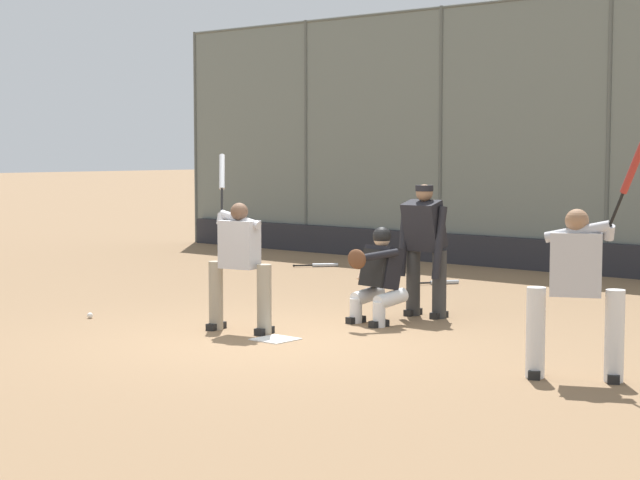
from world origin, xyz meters
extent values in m
plane|color=#846647|center=(0.00, 0.00, 0.00)|extent=(160.00, 160.00, 0.00)
cube|color=white|center=(0.00, 0.00, 0.01)|extent=(0.43, 0.43, 0.01)
cylinder|color=#515651|center=(0.00, -8.19, 2.41)|extent=(0.08, 0.08, 4.82)
cylinder|color=#515651|center=(3.41, -8.19, 2.41)|extent=(0.08, 0.08, 4.82)
cylinder|color=#515651|center=(6.81, -8.19, 2.41)|extent=(0.08, 0.08, 4.82)
cylinder|color=#515651|center=(10.22, -8.19, 2.41)|extent=(0.08, 0.08, 4.82)
cube|color=slate|center=(0.00, -8.19, 2.41)|extent=(20.43, 0.01, 4.82)
cube|color=#28282D|center=(0.00, -8.09, 0.28)|extent=(20.02, 0.18, 0.56)
cylinder|color=gray|center=(0.34, -0.18, 0.41)|extent=(0.17, 0.17, 0.81)
cube|color=black|center=(0.34, -0.18, 0.04)|extent=(0.16, 0.30, 0.08)
cylinder|color=gray|center=(1.01, -0.05, 0.41)|extent=(0.17, 0.17, 0.81)
cube|color=black|center=(1.01, -0.05, 0.04)|extent=(0.16, 0.30, 0.08)
cube|color=#B7B7BC|center=(0.68, -0.11, 1.03)|extent=(0.48, 0.34, 0.56)
sphere|color=brown|center=(0.68, -0.11, 1.41)|extent=(0.21, 0.21, 0.21)
cylinder|color=#B7B7BC|center=(0.69, -0.14, 1.32)|extent=(0.58, 0.16, 0.21)
cylinder|color=#B7B7BC|center=(0.95, -0.08, 1.32)|extent=(0.15, 0.17, 0.16)
sphere|color=black|center=(0.96, -0.11, 1.38)|extent=(0.04, 0.04, 0.04)
cylinder|color=black|center=(1.03, -0.17, 1.52)|extent=(0.17, 0.17, 0.30)
cylinder|color=#B7BCC1|center=(1.18, -0.33, 1.86)|extent=(0.27, 0.27, 0.43)
cylinder|color=silver|center=(-0.35, -1.45, 0.15)|extent=(0.15, 0.15, 0.31)
cylinder|color=silver|center=(-0.38, -1.64, 0.33)|extent=(0.24, 0.48, 0.24)
cube|color=black|center=(-0.35, -1.45, 0.04)|extent=(0.13, 0.27, 0.08)
cylinder|color=silver|center=(0.05, -1.50, 0.15)|extent=(0.15, 0.15, 0.31)
cylinder|color=silver|center=(0.03, -1.70, 0.33)|extent=(0.24, 0.48, 0.24)
cube|color=black|center=(0.05, -1.50, 0.04)|extent=(0.13, 0.27, 0.08)
cube|color=black|center=(-0.18, -1.71, 0.69)|extent=(0.49, 0.41, 0.55)
cube|color=black|center=(-0.16, -1.57, 0.69)|extent=(0.41, 0.19, 0.46)
sphere|color=tan|center=(-0.18, -1.71, 1.04)|extent=(0.20, 0.20, 0.20)
sphere|color=black|center=(-0.18, -1.71, 1.07)|extent=(0.23, 0.23, 0.23)
cylinder|color=black|center=(-0.31, -1.45, 0.86)|extent=(0.35, 0.51, 0.16)
ellipsoid|color=#56331E|center=(-0.18, -1.23, 0.83)|extent=(0.31, 0.14, 0.24)
cylinder|color=tan|center=(0.08, -1.75, 0.72)|extent=(0.13, 0.32, 0.44)
cylinder|color=#333333|center=(-0.51, -2.49, 0.43)|extent=(0.18, 0.18, 0.86)
cube|color=black|center=(-0.51, -2.49, 0.04)|extent=(0.12, 0.28, 0.08)
cylinder|color=#333333|center=(-0.11, -2.47, 0.43)|extent=(0.18, 0.18, 0.86)
cube|color=black|center=(-0.11, -2.47, 0.04)|extent=(0.12, 0.28, 0.08)
cube|color=black|center=(-0.31, -2.42, 1.17)|extent=(0.48, 0.43, 0.66)
sphere|color=#936B4C|center=(-0.31, -2.42, 1.59)|extent=(0.22, 0.22, 0.22)
cylinder|color=black|center=(-0.31, -2.42, 1.64)|extent=(0.23, 0.23, 0.08)
cylinder|color=black|center=(-0.58, -2.37, 0.97)|extent=(0.14, 0.24, 0.92)
cylinder|color=black|center=(-0.04, -2.35, 0.97)|extent=(0.16, 0.25, 0.92)
cylinder|color=silver|center=(-3.21, -0.14, 0.43)|extent=(0.18, 0.18, 0.85)
cube|color=black|center=(-3.21, -0.14, 0.04)|extent=(0.22, 0.30, 0.08)
cylinder|color=silver|center=(-3.85, -0.45, 0.43)|extent=(0.18, 0.18, 0.85)
cube|color=black|center=(-3.85, -0.45, 0.04)|extent=(0.22, 0.30, 0.08)
cube|color=#B7B7BC|center=(-3.53, -0.29, 1.08)|extent=(0.53, 0.44, 0.59)
sphere|color=#936B4C|center=(-3.53, -0.29, 1.48)|extent=(0.22, 0.22, 0.22)
cylinder|color=#B7B7BC|center=(-3.54, -0.27, 1.38)|extent=(0.59, 0.30, 0.22)
cylinder|color=#B7B7BC|center=(-3.80, -0.39, 1.38)|extent=(0.17, 0.17, 0.16)
sphere|color=black|center=(-3.81, -0.37, 1.44)|extent=(0.04, 0.04, 0.04)
cylinder|color=black|center=(-3.90, -0.32, 1.60)|extent=(0.21, 0.14, 0.33)
cylinder|color=maroon|center=(-4.10, -0.20, 1.97)|extent=(0.32, 0.22, 0.47)
sphere|color=black|center=(1.71, -4.90, 0.03)|extent=(0.04, 0.04, 0.04)
cylinder|color=black|center=(1.61, -5.05, 0.03)|extent=(0.22, 0.30, 0.03)
cylinder|color=#B7BCC1|center=(1.39, -5.38, 0.03)|extent=(0.32, 0.43, 0.07)
sphere|color=black|center=(4.84, -5.63, 0.03)|extent=(0.04, 0.04, 0.04)
cylinder|color=black|center=(4.73, -5.76, 0.03)|extent=(0.24, 0.28, 0.03)
cylinder|color=#B7BCC1|center=(4.47, -6.08, 0.03)|extent=(0.35, 0.41, 0.07)
ellipsoid|color=#56331E|center=(-0.65, -5.49, 0.06)|extent=(0.32, 0.20, 0.12)
ellipsoid|color=#56331E|center=(-0.56, -5.40, 0.05)|extent=(0.12, 0.09, 0.09)
sphere|color=white|center=(2.82, 0.42, 0.04)|extent=(0.07, 0.07, 0.07)
camera|label=1|loc=(-8.14, 8.63, 2.12)|focal=60.00mm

